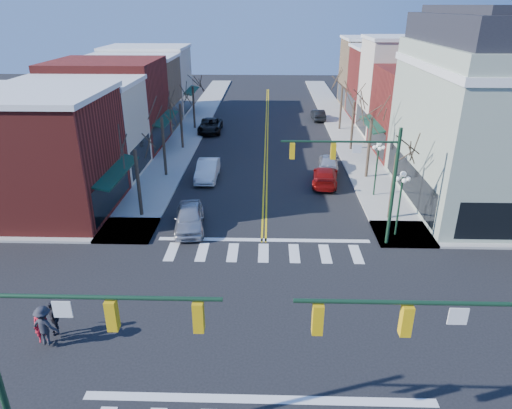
# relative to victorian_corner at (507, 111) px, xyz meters

# --- Properties ---
(ground) EXTENTS (160.00, 160.00, 0.00)m
(ground) POSITION_rel_victorian_corner_xyz_m (-16.50, -14.50, -6.66)
(ground) COLOR black
(ground) RESTS_ON ground
(sidewalk_left) EXTENTS (3.50, 70.00, 0.15)m
(sidewalk_left) POSITION_rel_victorian_corner_xyz_m (-25.25, 5.50, -6.58)
(sidewalk_left) COLOR #9E9B93
(sidewalk_left) RESTS_ON ground
(sidewalk_right) EXTENTS (3.50, 70.00, 0.15)m
(sidewalk_right) POSITION_rel_victorian_corner_xyz_m (-7.75, 5.50, -6.58)
(sidewalk_right) COLOR #9E9B93
(sidewalk_right) RESTS_ON ground
(bldg_left_brick_a) EXTENTS (10.00, 8.50, 8.00)m
(bldg_left_brick_a) POSITION_rel_victorian_corner_xyz_m (-32.00, -2.75, -2.66)
(bldg_left_brick_a) COLOR maroon
(bldg_left_brick_a) RESTS_ON ground
(bldg_left_stucco_a) EXTENTS (10.00, 7.00, 7.50)m
(bldg_left_stucco_a) POSITION_rel_victorian_corner_xyz_m (-32.00, 5.00, -2.91)
(bldg_left_stucco_a) COLOR beige
(bldg_left_stucco_a) RESTS_ON ground
(bldg_left_brick_b) EXTENTS (10.00, 9.00, 8.50)m
(bldg_left_brick_b) POSITION_rel_victorian_corner_xyz_m (-32.00, 13.00, -2.41)
(bldg_left_brick_b) COLOR maroon
(bldg_left_brick_b) RESTS_ON ground
(bldg_left_tan) EXTENTS (10.00, 7.50, 7.80)m
(bldg_left_tan) POSITION_rel_victorian_corner_xyz_m (-32.00, 21.25, -2.76)
(bldg_left_tan) COLOR #8B6F4D
(bldg_left_tan) RESTS_ON ground
(bldg_left_stucco_b) EXTENTS (10.00, 8.00, 8.20)m
(bldg_left_stucco_b) POSITION_rel_victorian_corner_xyz_m (-32.00, 29.00, -2.56)
(bldg_left_stucco_b) COLOR beige
(bldg_left_stucco_b) RESTS_ON ground
(bldg_right_brick_a) EXTENTS (10.00, 8.50, 8.00)m
(bldg_right_brick_a) POSITION_rel_victorian_corner_xyz_m (-1.00, 11.25, -2.66)
(bldg_right_brick_a) COLOR maroon
(bldg_right_brick_a) RESTS_ON ground
(bldg_right_stucco) EXTENTS (10.00, 7.00, 10.00)m
(bldg_right_stucco) POSITION_rel_victorian_corner_xyz_m (-1.00, 19.00, -1.66)
(bldg_right_stucco) COLOR beige
(bldg_right_stucco) RESTS_ON ground
(bldg_right_brick_b) EXTENTS (10.00, 8.00, 8.50)m
(bldg_right_brick_b) POSITION_rel_victorian_corner_xyz_m (-1.00, 26.50, -2.41)
(bldg_right_brick_b) COLOR maroon
(bldg_right_brick_b) RESTS_ON ground
(bldg_right_tan) EXTENTS (10.00, 8.00, 9.00)m
(bldg_right_tan) POSITION_rel_victorian_corner_xyz_m (-1.00, 34.50, -2.16)
(bldg_right_tan) COLOR #8B6F4D
(bldg_right_tan) RESTS_ON ground
(victorian_corner) EXTENTS (12.25, 14.25, 13.30)m
(victorian_corner) POSITION_rel_victorian_corner_xyz_m (0.00, 0.00, 0.00)
(victorian_corner) COLOR #95A38D
(victorian_corner) RESTS_ON ground
(traffic_mast_near_left) EXTENTS (6.60, 0.28, 7.20)m
(traffic_mast_near_left) POSITION_rel_victorian_corner_xyz_m (-22.05, -21.90, -1.95)
(traffic_mast_near_left) COLOR #14331E
(traffic_mast_near_left) RESTS_ON ground
(traffic_mast_near_right) EXTENTS (6.60, 0.28, 7.20)m
(traffic_mast_near_right) POSITION_rel_victorian_corner_xyz_m (-10.95, -21.90, -1.95)
(traffic_mast_near_right) COLOR #14331E
(traffic_mast_near_right) RESTS_ON ground
(traffic_mast_far_right) EXTENTS (6.60, 0.28, 7.20)m
(traffic_mast_far_right) POSITION_rel_victorian_corner_xyz_m (-10.95, -7.10, -1.95)
(traffic_mast_far_right) COLOR #14331E
(traffic_mast_far_right) RESTS_ON ground
(lamppost_corner) EXTENTS (0.36, 0.36, 4.33)m
(lamppost_corner) POSITION_rel_victorian_corner_xyz_m (-8.30, -6.00, -3.70)
(lamppost_corner) COLOR #14331E
(lamppost_corner) RESTS_ON ground
(lamppost_midblock) EXTENTS (0.36, 0.36, 4.33)m
(lamppost_midblock) POSITION_rel_victorian_corner_xyz_m (-8.30, 0.50, -3.70)
(lamppost_midblock) COLOR #14331E
(lamppost_midblock) RESTS_ON ground
(tree_left_a) EXTENTS (0.24, 0.24, 4.76)m
(tree_left_a) POSITION_rel_victorian_corner_xyz_m (-24.90, -3.50, -4.28)
(tree_left_a) COLOR #382B21
(tree_left_a) RESTS_ON ground
(tree_left_b) EXTENTS (0.24, 0.24, 5.04)m
(tree_left_b) POSITION_rel_victorian_corner_xyz_m (-24.90, 4.50, -4.14)
(tree_left_b) COLOR #382B21
(tree_left_b) RESTS_ON ground
(tree_left_c) EXTENTS (0.24, 0.24, 4.55)m
(tree_left_c) POSITION_rel_victorian_corner_xyz_m (-24.90, 12.50, -4.38)
(tree_left_c) COLOR #382B21
(tree_left_c) RESTS_ON ground
(tree_left_d) EXTENTS (0.24, 0.24, 4.90)m
(tree_left_d) POSITION_rel_victorian_corner_xyz_m (-24.90, 20.50, -4.21)
(tree_left_d) COLOR #382B21
(tree_left_d) RESTS_ON ground
(tree_right_a) EXTENTS (0.24, 0.24, 4.62)m
(tree_right_a) POSITION_rel_victorian_corner_xyz_m (-8.10, -3.50, -4.35)
(tree_right_a) COLOR #382B21
(tree_right_a) RESTS_ON ground
(tree_right_b) EXTENTS (0.24, 0.24, 5.18)m
(tree_right_b) POSITION_rel_victorian_corner_xyz_m (-8.10, 4.50, -4.07)
(tree_right_b) COLOR #382B21
(tree_right_b) RESTS_ON ground
(tree_right_c) EXTENTS (0.24, 0.24, 4.83)m
(tree_right_c) POSITION_rel_victorian_corner_xyz_m (-8.10, 12.50, -4.24)
(tree_right_c) COLOR #382B21
(tree_right_c) RESTS_ON ground
(tree_right_d) EXTENTS (0.24, 0.24, 4.97)m
(tree_right_d) POSITION_rel_victorian_corner_xyz_m (-8.10, 20.50, -4.17)
(tree_right_d) COLOR #382B21
(tree_right_d) RESTS_ON ground
(car_left_near) EXTENTS (2.42, 4.76, 1.55)m
(car_left_near) POSITION_rel_victorian_corner_xyz_m (-21.30, -5.27, -5.88)
(car_left_near) COLOR #ABABB0
(car_left_near) RESTS_ON ground
(car_left_mid) EXTENTS (1.65, 4.73, 1.56)m
(car_left_mid) POSITION_rel_victorian_corner_xyz_m (-21.30, 3.95, -5.88)
(car_left_mid) COLOR white
(car_left_mid) RESTS_ON ground
(car_left_far) EXTENTS (2.57, 5.42, 1.49)m
(car_left_far) POSITION_rel_victorian_corner_xyz_m (-22.90, 19.15, -5.91)
(car_left_far) COLOR black
(car_left_far) RESTS_ON ground
(car_right_near) EXTENTS (2.57, 5.01, 1.39)m
(car_right_near) POSITION_rel_victorian_corner_xyz_m (-11.70, 2.98, -5.96)
(car_right_near) COLOR maroon
(car_right_near) RESTS_ON ground
(car_right_mid) EXTENTS (2.19, 4.39, 1.44)m
(car_right_mid) POSITION_rel_victorian_corner_xyz_m (-10.99, 6.58, -5.94)
(car_right_mid) COLOR #B8B8BD
(car_right_mid) RESTS_ON ground
(car_right_far) EXTENTS (1.65, 4.10, 1.33)m
(car_right_far) POSITION_rel_victorian_corner_xyz_m (-10.10, 25.42, -5.99)
(car_right_far) COLOR black
(car_right_far) RESTS_ON ground
(pedestrian_red_a) EXTENTS (0.68, 0.59, 1.56)m
(pedestrian_red_a) POSITION_rel_victorian_corner_xyz_m (-25.77, -16.32, -5.73)
(pedestrian_red_a) COLOR red
(pedestrian_red_a) RESTS_ON sidewalk_left
(pedestrian_dark_a) EXTENTS (0.83, 1.02, 1.63)m
(pedestrian_dark_a) POSITION_rel_victorian_corner_xyz_m (-25.43, -15.81, -5.69)
(pedestrian_dark_a) COLOR black
(pedestrian_dark_a) RESTS_ON sidewalk_left
(pedestrian_dark_b) EXTENTS (1.29, 0.89, 1.84)m
(pedestrian_dark_b) POSITION_rel_victorian_corner_xyz_m (-25.51, -16.49, -5.59)
(pedestrian_dark_b) COLOR black
(pedestrian_dark_b) RESTS_ON sidewalk_left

